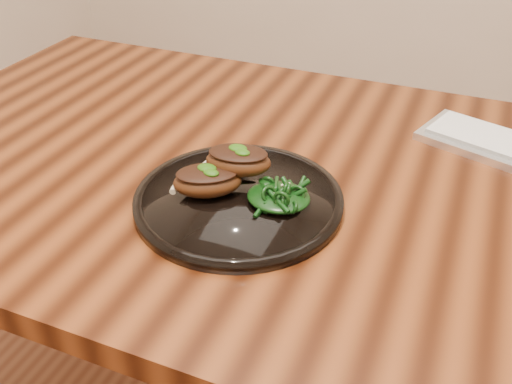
% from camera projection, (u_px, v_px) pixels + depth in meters
% --- Properties ---
extents(desk, '(1.60, 0.80, 0.75)m').
position_uv_depth(desk, '(337.00, 226.00, 0.90)').
color(desk, black).
rests_on(desk, ground).
extents(plate, '(0.29, 0.29, 0.02)m').
position_uv_depth(plate, '(239.00, 200.00, 0.80)').
color(plate, black).
rests_on(plate, desk).
extents(lamb_chop_front, '(0.11, 0.10, 0.04)m').
position_uv_depth(lamb_chop_front, '(207.00, 180.00, 0.79)').
color(lamb_chop_front, '#43200C').
rests_on(lamb_chop_front, plate).
extents(lamb_chop_back, '(0.10, 0.08, 0.04)m').
position_uv_depth(lamb_chop_back, '(238.00, 160.00, 0.80)').
color(lamb_chop_back, '#43200C').
rests_on(lamb_chop_back, plate).
extents(herb_smear, '(0.08, 0.05, 0.00)m').
position_uv_depth(herb_smear, '(233.00, 167.00, 0.86)').
color(herb_smear, '#163F06').
rests_on(herb_smear, plate).
extents(greens_heap, '(0.09, 0.08, 0.03)m').
position_uv_depth(greens_heap, '(279.00, 193.00, 0.78)').
color(greens_heap, black).
rests_on(greens_heap, plate).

